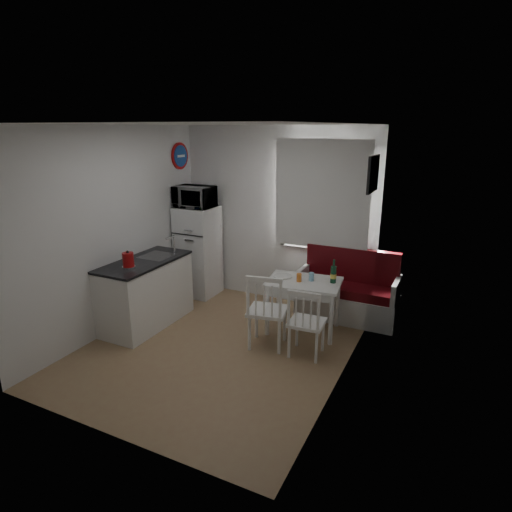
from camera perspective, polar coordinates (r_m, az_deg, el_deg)
The scene contains 22 objects.
floor at distance 5.34m, azimuth -4.99°, elevation -12.00°, with size 3.00×3.50×0.02m, color #9A7452.
ceiling at distance 4.68m, azimuth -5.83°, elevation 17.11°, with size 3.00×3.50×0.02m, color white.
wall_back at distance 6.37m, azimuth 2.80°, elevation 5.31°, with size 3.00×0.02×2.60m, color white.
wall_front at distance 3.55m, azimuth -20.15°, elevation -5.20°, with size 3.00×0.02×2.60m, color white.
wall_left at distance 5.76m, azimuth -18.29°, elevation 3.22°, with size 0.02×3.50×2.60m, color white.
wall_right at distance 4.30m, azimuth 12.03°, elevation -0.75°, with size 0.02×3.50×2.60m, color white.
window at distance 6.05m, azimuth 8.89°, elevation 7.64°, with size 1.22×0.06×1.47m, color white.
curtain at distance 5.97m, azimuth 8.71°, elevation 8.02°, with size 1.35×0.02×1.50m, color white.
kitchen_counter at distance 5.91m, azimuth -14.40°, elevation -4.68°, with size 0.62×1.32×1.16m.
wall_sign at distance 6.72m, azimuth -10.06°, elevation 13.00°, with size 0.40×0.40×0.03m, color navy.
picture_frame at distance 5.21m, azimuth 15.31°, elevation 10.52°, with size 0.04×0.52×0.42m, color black.
bench at distance 6.08m, azimuth 12.09°, elevation -5.27°, with size 1.36×0.52×0.97m.
dining_table at distance 5.51m, azimuth 6.39°, elevation -4.08°, with size 1.00×0.76×0.69m.
chair_left at distance 5.03m, azimuth 1.09°, elevation -6.38°, with size 0.52×0.51×0.51m.
chair_right at distance 4.90m, azimuth 6.51°, elevation -7.98°, with size 0.42×0.40×0.45m.
fridge at distance 6.76m, azimuth -7.69°, elevation 0.64°, with size 0.56×0.56×1.41m, color white.
microwave at distance 6.53m, azimuth -8.22°, elevation 7.82°, with size 0.58×0.39×0.32m, color white.
kettle at distance 5.47m, azimuth -16.67°, elevation -0.49°, with size 0.16×0.16×0.22m, color #A30D0F.
wine_bottle at distance 5.43m, azimuth 10.30°, elevation -2.01°, with size 0.08×0.08×0.30m, color #144026, non-canonical shape.
drinking_glass_orange at distance 5.44m, azimuth 5.76°, elevation -2.88°, with size 0.06×0.06×0.11m, color orange.
drinking_glass_blue at distance 5.49m, azimuth 7.40°, elevation -2.75°, with size 0.06×0.06×0.11m, color #8AC6EA.
plate at distance 5.60m, azimuth 3.60°, elevation -2.72°, with size 0.24×0.24×0.02m, color white.
Camera 1 is at (2.44, -3.99, 2.57)m, focal length 30.00 mm.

